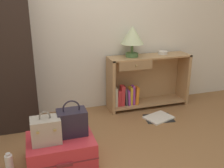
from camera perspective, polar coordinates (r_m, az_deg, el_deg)
name	(u,v)px	position (r m, az deg, el deg)	size (l,w,h in m)	color
back_wall	(76,15)	(3.50, -7.86, 14.81)	(6.40, 0.10, 2.60)	silver
bookshelf	(144,82)	(3.75, 7.02, 0.54)	(1.17, 0.33, 0.74)	tan
table_lamp	(132,36)	(3.52, 4.47, 10.40)	(0.31, 0.31, 0.42)	#4C7542
bowl	(163,53)	(3.78, 11.04, 6.76)	(0.13, 0.13, 0.04)	silver
suitcase_large	(61,150)	(2.62, -11.07, -13.98)	(0.63, 0.49, 0.26)	#D1333D
train_case	(46,130)	(2.46, -14.23, -9.76)	(0.26, 0.20, 0.31)	#A89E8E
handbag	(72,122)	(2.54, -8.72, -8.20)	(0.28, 0.19, 0.35)	#231E2D
bottle	(9,162)	(2.68, -21.57, -15.64)	(0.07, 0.07, 0.18)	white
open_book_on_floor	(159,118)	(3.52, 10.17, -7.25)	(0.42, 0.36, 0.02)	white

